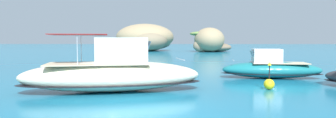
% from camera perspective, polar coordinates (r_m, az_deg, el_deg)
% --- Properties ---
extents(ground_plane, '(400.00, 400.00, 0.00)m').
position_cam_1_polar(ground_plane, '(11.20, -4.57, -9.90)').
color(ground_plane, '#197093').
extents(islet_large, '(19.69, 20.08, 6.76)m').
position_cam_1_polar(islet_large, '(76.08, -4.47, 3.59)').
color(islet_large, '#9E8966').
rests_on(islet_large, ground).
extents(islet_small, '(10.23, 9.89, 5.46)m').
position_cam_1_polar(islet_small, '(68.85, 7.89, 3.34)').
color(islet_small, '#9E8966').
rests_on(islet_small, ground).
extents(motorboat_cream, '(9.68, 4.84, 2.91)m').
position_cam_1_polar(motorboat_cream, '(15.63, -10.37, -2.67)').
color(motorboat_cream, beige).
rests_on(motorboat_cream, ground).
extents(motorboat_teal, '(6.96, 2.63, 2.01)m').
position_cam_1_polar(motorboat_teal, '(21.93, 18.89, -1.68)').
color(motorboat_teal, '#19727A').
rests_on(motorboat_teal, ground).
extents(channel_buoy, '(0.56, 0.56, 1.48)m').
position_cam_1_polar(channel_buoy, '(16.87, 18.59, -4.35)').
color(channel_buoy, yellow).
rests_on(channel_buoy, ground).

